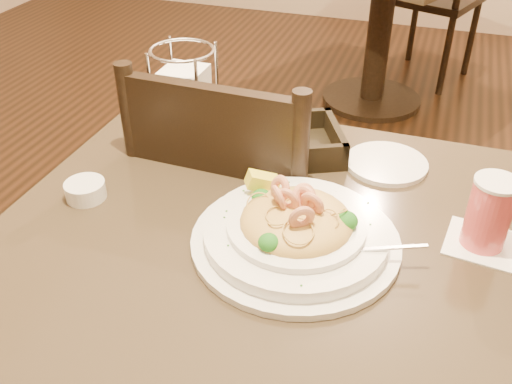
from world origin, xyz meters
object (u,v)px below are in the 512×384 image
(napkin_caddy, at_px, (186,103))
(drink_glass, at_px, (489,214))
(background_table, at_px, (382,9))
(bread_basket, at_px, (289,144))
(dining_chair_near, at_px, (239,223))
(butter_ramekin, at_px, (85,190))
(main_table, at_px, (253,329))
(pasta_bowl, at_px, (296,229))
(side_plate, at_px, (386,163))

(napkin_caddy, bearing_deg, drink_glass, -15.13)
(background_table, relative_size, bread_basket, 4.53)
(dining_chair_near, distance_m, bread_basket, 0.28)
(bread_basket, distance_m, butter_ramekin, 0.42)
(main_table, bearing_deg, bread_basket, 93.50)
(bread_basket, bearing_deg, dining_chair_near, 170.88)
(pasta_bowl, distance_m, side_plate, 0.32)
(main_table, distance_m, napkin_caddy, 0.48)
(butter_ramekin, bearing_deg, pasta_bowl, -0.77)
(main_table, height_order, drink_glass, drink_glass)
(dining_chair_near, relative_size, drink_glass, 7.31)
(main_table, height_order, napkin_caddy, napkin_caddy)
(main_table, xyz_separation_m, butter_ramekin, (-0.33, 0.01, 0.25))
(bread_basket, bearing_deg, napkin_caddy, -175.05)
(bread_basket, bearing_deg, pasta_bowl, -72.06)
(drink_glass, xyz_separation_m, butter_ramekin, (-0.70, -0.09, -0.05))
(background_table, height_order, napkin_caddy, napkin_caddy)
(dining_chair_near, xyz_separation_m, pasta_bowl, (0.22, -0.30, 0.26))
(bread_basket, distance_m, napkin_caddy, 0.23)
(background_table, distance_m, side_plate, 1.88)
(bread_basket, bearing_deg, background_table, 91.48)
(main_table, relative_size, background_table, 0.75)
(napkin_caddy, relative_size, side_plate, 1.27)
(background_table, distance_m, dining_chair_near, 1.84)
(background_table, bearing_deg, drink_glass, -77.98)
(drink_glass, height_order, butter_ramekin, drink_glass)
(dining_chair_near, relative_size, butter_ramekin, 12.42)
(pasta_bowl, height_order, bread_basket, pasta_bowl)
(drink_glass, distance_m, side_plate, 0.28)
(drink_glass, xyz_separation_m, napkin_caddy, (-0.61, 0.16, 0.03))
(pasta_bowl, distance_m, drink_glass, 0.31)
(dining_chair_near, distance_m, drink_glass, 0.63)
(pasta_bowl, xyz_separation_m, napkin_caddy, (-0.31, 0.26, 0.06))
(drink_glass, bearing_deg, side_plate, 132.86)
(main_table, height_order, dining_chair_near, dining_chair_near)
(background_table, height_order, pasta_bowl, pasta_bowl)
(background_table, bearing_deg, side_plate, -82.29)
(bread_basket, bearing_deg, side_plate, 4.51)
(background_table, bearing_deg, butter_ramekin, -97.11)
(main_table, distance_m, drink_glass, 0.48)
(drink_glass, height_order, napkin_caddy, napkin_caddy)
(drink_glass, relative_size, napkin_caddy, 0.60)
(drink_glass, height_order, bread_basket, drink_glass)
(main_table, relative_size, bread_basket, 3.41)
(dining_chair_near, relative_size, side_plate, 5.60)
(napkin_caddy, bearing_deg, butter_ramekin, -109.62)
(drink_glass, bearing_deg, pasta_bowl, -161.36)
(background_table, height_order, bread_basket, bread_basket)
(pasta_bowl, xyz_separation_m, bread_basket, (-0.09, 0.28, -0.01))
(background_table, height_order, butter_ramekin, butter_ramekin)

